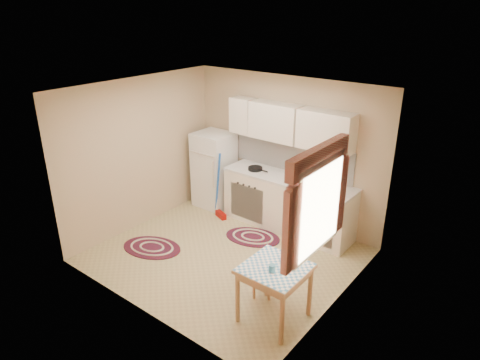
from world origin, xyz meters
name	(u,v)px	position (x,y,z in m)	size (l,w,h in m)	color
room_shell	(244,154)	(0.16, 0.24, 1.60)	(3.64, 3.60, 2.52)	tan
fridge	(214,170)	(-1.30, 1.25, 0.70)	(0.65, 0.60, 1.40)	white
broom	(220,187)	(-0.86, 0.90, 0.60)	(0.28, 0.12, 1.20)	blue
base_cabinets	(287,204)	(0.27, 1.30, 0.44)	(2.25, 0.60, 0.88)	white
countertop	(289,179)	(0.27, 1.30, 0.90)	(2.27, 0.62, 0.04)	silver
frying_pan	(255,169)	(-0.37, 1.25, 0.94)	(0.24, 0.24, 0.05)	black
red_kettle	(299,175)	(0.46, 1.30, 1.01)	(0.18, 0.16, 0.18)	#940A05
red_canister	(308,178)	(0.62, 1.30, 1.00)	(0.10, 0.10, 0.16)	#940A05
table	(274,293)	(1.34, -0.71, 0.36)	(0.72, 0.72, 0.72)	tan
stool	(262,283)	(1.00, -0.47, 0.21)	(0.34, 0.34, 0.42)	#940A05
coffee_pot	(290,257)	(1.46, -0.59, 0.85)	(0.13, 0.11, 0.26)	teal
mug	(272,269)	(1.37, -0.81, 0.77)	(0.08, 0.08, 0.10)	teal
rug_center	(253,237)	(0.01, 0.68, 0.01)	(0.91, 0.61, 0.02)	maroon
rug_left	(152,247)	(-1.04, -0.55, 0.01)	(0.96, 0.64, 0.02)	maroon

